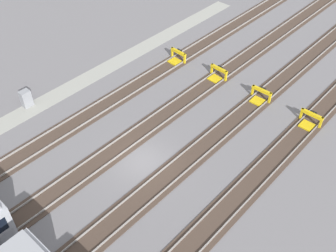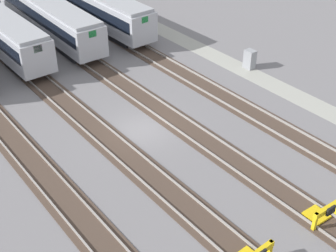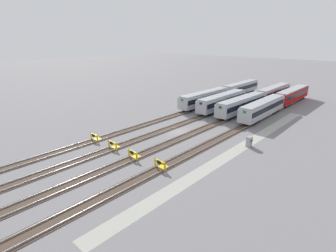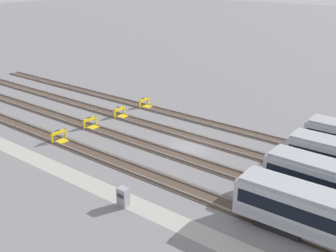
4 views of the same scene
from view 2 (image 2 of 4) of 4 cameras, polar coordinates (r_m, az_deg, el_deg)
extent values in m
plane|color=slate|center=(31.89, -3.20, -0.44)|extent=(400.00, 400.00, 0.00)
cube|color=#9E9E93|center=(38.92, 11.41, 5.60)|extent=(54.00, 2.00, 0.01)
cube|color=#47382D|center=(35.97, 6.60, 3.67)|extent=(90.00, 2.24, 0.06)
cube|color=gray|center=(35.48, 5.77, 3.47)|extent=(90.00, 0.07, 0.15)
cube|color=gray|center=(36.37, 7.43, 4.15)|extent=(90.00, 0.07, 0.15)
cube|color=#47382D|center=(33.11, 0.33, 1.07)|extent=(90.00, 2.24, 0.06)
cube|color=gray|center=(32.68, -0.66, 0.82)|extent=(90.00, 0.07, 0.15)
cube|color=gray|center=(33.43, 1.29, 1.63)|extent=(90.00, 0.07, 0.15)
cube|color=#47382D|center=(30.79, -6.99, -1.98)|extent=(90.00, 2.24, 0.06)
cube|color=gray|center=(30.45, -8.15, -2.29)|extent=(90.00, 0.07, 0.15)
cube|color=gray|center=(31.03, -5.88, -1.35)|extent=(90.00, 0.07, 0.15)
cube|color=#47382D|center=(29.15, -15.35, -5.40)|extent=(90.00, 2.24, 0.06)
cube|color=gray|center=(28.92, -16.66, -5.76)|extent=(90.00, 0.07, 0.15)
cube|color=gray|center=(29.28, -14.11, -4.73)|extent=(90.00, 0.07, 0.15)
cube|color=#ADAFB7|center=(47.31, -14.50, 12.98)|extent=(18.05, 3.14, 2.70)
cube|color=black|center=(47.20, -14.56, 13.35)|extent=(17.33, 3.17, 1.08)
cube|color=#9EA0A8|center=(47.57, -14.38, 12.13)|extent=(17.69, 3.16, 0.54)
cube|color=#1E843D|center=(39.31, -9.22, 11.03)|extent=(0.09, 0.70, 0.56)
cube|color=black|center=(52.80, -16.80, 12.77)|extent=(3.64, 2.31, 0.70)
cube|color=black|center=(43.16, -11.10, 9.00)|extent=(3.64, 2.31, 0.70)
cube|color=#ADAFB7|center=(49.33, -9.22, 14.43)|extent=(18.04, 3.10, 2.70)
cube|color=black|center=(49.23, -9.26, 14.79)|extent=(17.33, 3.13, 1.08)
cube|color=#9EA0A8|center=(49.58, -9.15, 13.60)|extent=(17.69, 3.13, 0.54)
cube|color=#1E843D|center=(41.87, -2.86, 12.82)|extent=(0.09, 0.70, 0.56)
cube|color=black|center=(54.55, -12.17, 14.07)|extent=(3.64, 2.30, 0.70)
cube|color=black|center=(45.45, -5.34, 10.76)|extent=(3.64, 2.30, 0.70)
cube|color=#1E843D|center=(37.47, -15.60, 9.07)|extent=(0.09, 0.70, 0.56)
cube|color=black|center=(41.45, -17.04, 7.07)|extent=(3.62, 2.28, 0.70)
cube|color=gold|center=(25.38, 17.46, -11.09)|extent=(0.19, 0.19, 1.15)
cube|color=gold|center=(25.68, 18.92, -9.51)|extent=(0.34, 2.01, 0.30)
cube|color=gold|center=(26.49, 17.64, -10.34)|extent=(1.15, 1.13, 0.18)
cube|color=black|center=(25.61, 19.23, -9.71)|extent=(0.15, 0.61, 0.44)
cube|color=gold|center=(23.50, 12.32, -14.50)|extent=(0.19, 0.19, 1.15)
cube|color=gray|center=(40.29, 9.93, 8.02)|extent=(0.90, 0.70, 1.60)
cube|color=#333338|center=(40.44, 10.32, 8.46)|extent=(0.70, 0.04, 0.36)
camera|label=1|loc=(36.40, -47.47, 32.49)|focal=42.00mm
camera|label=3|loc=(45.51, 70.65, 9.97)|focal=28.00mm
camera|label=4|loc=(64.41, 11.14, 33.13)|focal=42.00mm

